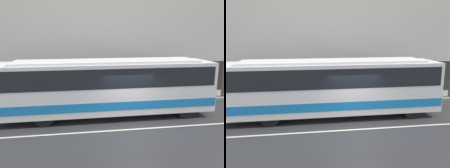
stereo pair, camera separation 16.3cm
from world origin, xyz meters
The scene contains 5 objects.
ground_plane centered at (0.00, 0.00, 0.00)m, with size 60.00×60.00×0.00m, color #2D2D30.
sidewalk centered at (0.00, 5.15, 0.09)m, with size 60.00×2.29×0.18m.
building_facade centered at (0.00, 6.44, 4.67)m, with size 60.00×0.35×9.69m.
lane_stripe centered at (0.00, 0.00, 0.00)m, with size 54.00×0.14×0.01m.
transit_bus centered at (-0.89, 2.18, 1.76)m, with size 11.50×2.51×3.12m.
Camera 1 is at (-2.87, -10.98, 4.62)m, focal length 40.00 mm.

